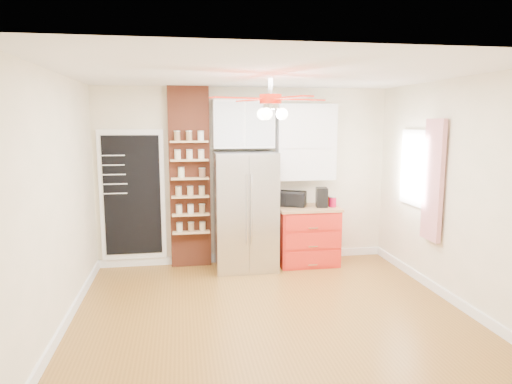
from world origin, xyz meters
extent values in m
plane|color=brown|center=(0.00, 0.00, 0.00)|extent=(4.50, 4.50, 0.00)
plane|color=white|center=(0.00, 0.00, 2.70)|extent=(4.50, 4.50, 0.00)
cube|color=beige|center=(0.00, 2.00, 1.35)|extent=(4.50, 0.02, 2.70)
cube|color=beige|center=(0.00, -2.00, 1.35)|extent=(4.50, 0.02, 2.70)
cube|color=beige|center=(-2.25, 0.00, 1.35)|extent=(0.02, 4.00, 2.70)
cube|color=beige|center=(2.25, 0.00, 1.35)|extent=(0.02, 4.00, 2.70)
cube|color=white|center=(-1.70, 1.97, 1.10)|extent=(0.95, 0.04, 1.95)
cube|color=black|center=(-1.70, 1.95, 1.10)|extent=(0.82, 0.02, 1.78)
cube|color=brown|center=(-0.85, 1.92, 1.35)|extent=(0.60, 0.16, 2.70)
cube|color=silver|center=(-0.05, 1.63, 0.88)|extent=(0.90, 0.70, 1.75)
cube|color=white|center=(-0.05, 1.82, 2.15)|extent=(0.90, 0.35, 0.70)
cube|color=red|center=(0.92, 1.68, 0.43)|extent=(0.90, 0.60, 0.86)
cube|color=tan|center=(0.92, 1.68, 0.88)|extent=(0.94, 0.64, 0.04)
cube|color=white|center=(0.92, 1.85, 1.88)|extent=(0.90, 0.30, 1.15)
cube|color=white|center=(2.23, 0.90, 1.55)|extent=(0.04, 0.75, 1.05)
cube|color=#B11727|center=(2.18, 0.35, 1.45)|extent=(0.06, 0.40, 1.55)
cylinder|color=silver|center=(0.00, 0.00, 2.55)|extent=(0.05, 0.05, 0.20)
cylinder|color=#AD1B0A|center=(0.00, 0.00, 2.43)|extent=(0.24, 0.24, 0.10)
sphere|color=white|center=(0.00, 0.00, 2.27)|extent=(0.13, 0.13, 0.13)
imported|color=black|center=(0.70, 1.77, 1.01)|extent=(0.48, 0.41, 0.23)
cube|color=black|center=(1.13, 1.64, 1.05)|extent=(0.20, 0.23, 0.30)
cylinder|color=#AE092E|center=(1.29, 1.60, 0.97)|extent=(0.11, 0.11, 0.15)
cylinder|color=#AE3309|center=(1.22, 1.70, 0.98)|extent=(0.13, 0.13, 0.16)
cylinder|color=beige|center=(-0.98, 1.80, 1.44)|extent=(0.11, 0.11, 0.14)
cylinder|color=brown|center=(-0.67, 1.79, 1.44)|extent=(0.13, 0.13, 0.13)
camera|label=1|loc=(-0.98, -4.94, 2.19)|focal=32.00mm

